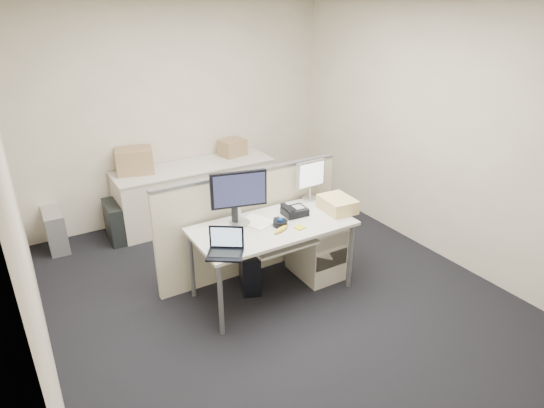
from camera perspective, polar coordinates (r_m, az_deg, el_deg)
floor at (r=4.61m, az=0.05°, el=-10.85°), size 4.00×4.50×0.01m
wall_back at (r=5.96m, az=-11.33°, el=11.20°), size 4.00×0.02×2.70m
wall_front at (r=2.53m, az=27.68°, el=-9.49°), size 4.00×0.02×2.70m
wall_left at (r=3.49m, az=-29.44°, el=-0.78°), size 0.02×4.50×2.70m
wall_right at (r=5.26m, az=19.33°, el=8.62°), size 0.02×4.50×2.70m
desk at (r=4.26m, az=0.06°, el=-3.44°), size 1.50×0.75×0.73m
keyboard_tray at (r=4.14m, az=1.34°, el=-4.97°), size 0.62×0.32×0.02m
drawer_pedestal at (r=4.73m, az=5.50°, el=-5.25°), size 0.40×0.55×0.65m
cubicle_partition at (r=4.66m, az=-2.76°, el=-2.51°), size 2.00×0.06×1.10m
back_counter at (r=5.97m, az=-9.50°, el=1.36°), size 2.00×0.60×0.72m
monitor_main at (r=4.15m, az=-4.18°, el=0.72°), size 0.55×0.32×0.52m
monitor_small at (r=4.72m, az=4.85°, el=2.93°), size 0.34×0.18×0.41m
laptop at (r=3.70m, az=-5.98°, el=-5.02°), size 0.36×0.34×0.22m
trackball at (r=4.20m, az=1.04°, el=-2.43°), size 0.16×0.16×0.05m
desk_phone at (r=4.42m, az=2.86°, el=-0.93°), size 0.24×0.20×0.07m
paper_stack at (r=4.27m, az=-1.95°, el=-2.27°), size 0.33×0.36×0.01m
sticky_pad at (r=4.18m, az=3.45°, el=-2.95°), size 0.10×0.10×0.01m
travel_mug at (r=4.25m, az=-4.55°, el=-1.25°), size 0.10×0.10×0.18m
banana at (r=4.11m, az=1.14°, el=-3.20°), size 0.19×0.11×0.04m
cellphone at (r=4.31m, az=0.86°, el=-2.00°), size 0.07×0.11×0.01m
manila_folders at (r=4.54m, az=8.20°, el=-0.02°), size 0.30×0.37×0.13m
keyboard at (r=4.19m, az=1.63°, el=-4.29°), size 0.48×0.22×0.03m
pc_tower_desk at (r=4.58m, az=-2.87°, el=-8.00°), size 0.32×0.47×0.41m
pc_tower_spare_dark at (r=5.73m, az=-19.00°, el=-2.10°), size 0.21×0.50×0.46m
pc_tower_spare_silver at (r=5.80m, az=-25.55°, el=-2.91°), size 0.21×0.50×0.47m
cardboard_box_left at (r=5.71m, az=-16.84°, el=5.13°), size 0.49×0.41×0.32m
cardboard_box_right at (r=6.14m, az=-5.01°, el=6.98°), size 0.38×0.32×0.24m
red_binder at (r=5.70m, az=-16.72°, el=4.77°), size 0.09×0.27×0.25m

